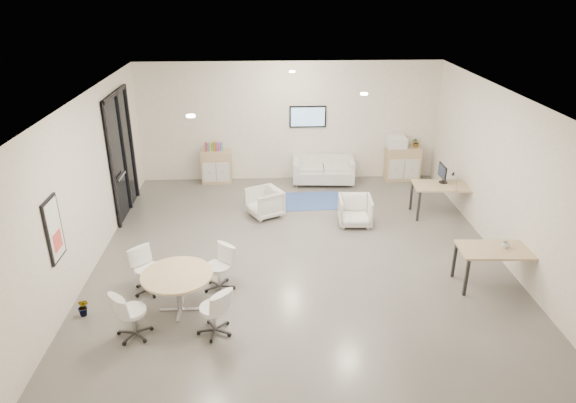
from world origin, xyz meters
The scene contains 21 objects.
room_shell centered at (0.00, 0.00, 1.60)m, with size 9.60×10.60×4.80m.
glass_door centered at (-3.95, 2.51, 1.50)m, with size 0.09×1.90×2.85m.
artwork centered at (-3.97, -1.60, 1.55)m, with size 0.05×0.54×1.04m.
wall_tv centered at (0.50, 4.46, 1.75)m, with size 0.98×0.06×0.58m.
ceiling_spots centered at (-0.20, 0.83, 3.18)m, with size 3.14×4.14×0.03m.
sideboard_left centered at (-1.98, 4.27, 0.45)m, with size 0.80×0.41×0.90m.
sideboard_right centered at (3.12, 4.25, 0.47)m, with size 0.93×0.45×0.93m.
books centered at (-2.02, 4.27, 1.01)m, with size 0.46×0.14×0.22m.
printer centered at (2.91, 4.25, 1.10)m, with size 0.50×0.42×0.35m.
loveseat centered at (0.91, 4.09, 0.33)m, with size 1.68×0.91×0.61m.
blue_rug centered at (0.40, 2.84, 0.01)m, with size 1.71×1.14×0.01m, color #2B4686.
armchair_left centered at (-0.69, 2.05, 0.36)m, with size 0.71×0.66×0.73m, color beige.
armchair_right centered at (1.35, 1.49, 0.37)m, with size 0.71×0.67×0.73m, color beige.
desk_rear centered at (3.50, 1.92, 0.68)m, with size 1.49×0.83×0.75m.
desk_front centered at (3.48, -1.11, 0.67)m, with size 1.46×0.78×0.74m.
monitor centered at (3.46, 2.07, 0.99)m, with size 0.20×0.50×0.44m.
round_table centered at (-2.13, -1.64, 0.63)m, with size 1.18×1.18×0.72m.
meeting_chairs centered at (-2.13, -1.64, 0.41)m, with size 2.09×2.09×0.82m.
plant_cabinet centered at (3.44, 4.24, 1.04)m, with size 0.24×0.27×0.21m, color #3F7F3F.
plant_floor centered at (-3.70, -1.72, 0.08)m, with size 0.19×0.34×0.15m, color #3F7F3F.
cup centered at (3.60, -1.07, 0.81)m, with size 0.13×0.11×0.13m, color white.
Camera 1 is at (-0.64, -8.91, 5.17)m, focal length 32.00 mm.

